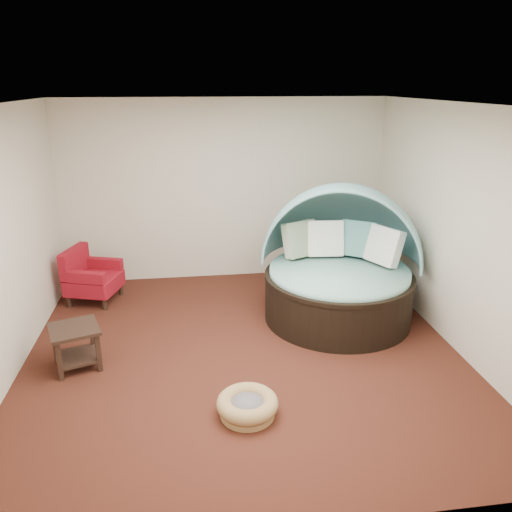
{
  "coord_description": "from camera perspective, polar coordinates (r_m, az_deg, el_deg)",
  "views": [
    {
      "loc": [
        -0.57,
        -5.15,
        3.02
      ],
      "look_at": [
        0.23,
        0.6,
        0.98
      ],
      "focal_mm": 35.0,
      "sensor_mm": 36.0,
      "label": 1
    }
  ],
  "objects": [
    {
      "name": "wall_back",
      "position": [
        7.84,
        -3.61,
        7.42
      ],
      "size": [
        5.0,
        0.0,
        5.0
      ],
      "primitive_type": "plane",
      "rotation": [
        1.57,
        0.0,
        0.0
      ],
      "color": "beige",
      "rests_on": "floor"
    },
    {
      "name": "wall_left",
      "position": [
        5.73,
        -27.22,
        0.76
      ],
      "size": [
        0.0,
        5.0,
        5.0
      ],
      "primitive_type": "plane",
      "rotation": [
        1.57,
        0.0,
        1.57
      ],
      "color": "beige",
      "rests_on": "floor"
    },
    {
      "name": "red_armchair",
      "position": [
        7.54,
        -18.4,
        -2.3
      ],
      "size": [
        0.84,
        0.84,
        0.79
      ],
      "rotation": [
        0.0,
        0.0,
        -0.3
      ],
      "color": "black",
      "rests_on": "floor"
    },
    {
      "name": "floor",
      "position": [
        6.0,
        -1.42,
        -10.86
      ],
      "size": [
        5.0,
        5.0,
        0.0
      ],
      "primitive_type": "plane",
      "color": "#492115",
      "rests_on": "ground"
    },
    {
      "name": "wall_front",
      "position": [
        3.16,
        3.67,
        -11.54
      ],
      "size": [
        5.0,
        0.0,
        5.0
      ],
      "primitive_type": "plane",
      "rotation": [
        -1.57,
        0.0,
        0.0
      ],
      "color": "beige",
      "rests_on": "floor"
    },
    {
      "name": "pet_basket",
      "position": [
        4.95,
        -0.99,
        -16.7
      ],
      "size": [
        0.62,
        0.62,
        0.21
      ],
      "rotation": [
        0.0,
        0.0,
        -0.04
      ],
      "color": "olive",
      "rests_on": "floor"
    },
    {
      "name": "wall_right",
      "position": [
        6.21,
        22.08,
        2.81
      ],
      "size": [
        0.0,
        5.0,
        5.0
      ],
      "primitive_type": "plane",
      "rotation": [
        1.57,
        0.0,
        -1.57
      ],
      "color": "beige",
      "rests_on": "floor"
    },
    {
      "name": "side_table",
      "position": [
        5.91,
        -19.93,
        -9.16
      ],
      "size": [
        0.64,
        0.64,
        0.48
      ],
      "rotation": [
        0.0,
        0.0,
        0.33
      ],
      "color": "black",
      "rests_on": "floor"
    },
    {
      "name": "ceiling",
      "position": [
        5.18,
        -1.68,
        16.95
      ],
      "size": [
        5.0,
        5.0,
        0.0
      ],
      "primitive_type": "plane",
      "rotation": [
        3.14,
        0.0,
        0.0
      ],
      "color": "white",
      "rests_on": "wall_back"
    },
    {
      "name": "canopy_daybed",
      "position": [
        6.65,
        9.59,
        -0.15
      ],
      "size": [
        2.52,
        2.48,
        1.79
      ],
      "rotation": [
        0.0,
        0.0,
        -0.34
      ],
      "color": "black",
      "rests_on": "floor"
    }
  ]
}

